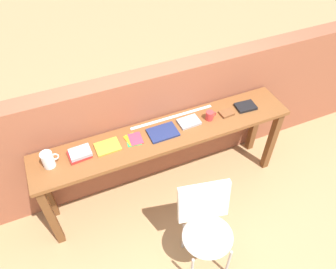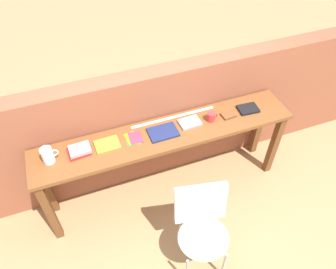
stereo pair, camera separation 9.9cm
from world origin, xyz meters
TOP-DOWN VIEW (x-y plane):
  - ground_plane at (0.00, 0.00)m, footprint 40.00×40.00m
  - brick_wall_back at (0.00, 0.64)m, footprint 6.00×0.20m
  - sideboard at (0.00, 0.30)m, footprint 2.50×0.44m
  - chair_white_moulded at (0.02, -0.52)m, footprint 0.52×0.53m
  - pitcher_white at (-1.05, 0.32)m, footprint 0.14×0.10m
  - book_stack_leftmost at (-0.79, 0.33)m, footprint 0.20×0.17m
  - magazine_cycling at (-0.55, 0.33)m, footprint 0.22×0.17m
  - pamphlet_pile_colourful at (-0.30, 0.33)m, footprint 0.16×0.18m
  - book_open_centre at (-0.03, 0.30)m, footprint 0.27×0.20m
  - book_grey_hardcover at (0.25, 0.33)m, footprint 0.21×0.15m
  - mug at (0.46, 0.31)m, footprint 0.11×0.08m
  - leather_journal_brown at (0.65, 0.30)m, footprint 0.14×0.11m
  - book_repair_rightmost at (0.87, 0.31)m, footprint 0.21×0.16m
  - ruler_metal_back_edge at (0.14, 0.47)m, footprint 0.85×0.03m

SIDE VIEW (x-z plane):
  - ground_plane at x=0.00m, z-range 0.00..0.00m
  - chair_white_moulded at x=0.02m, z-range 0.08..0.97m
  - brick_wall_back at x=0.00m, z-range 0.00..1.34m
  - sideboard at x=0.00m, z-range 0.30..1.18m
  - ruler_metal_back_edge at x=0.14m, z-range 0.88..0.88m
  - pamphlet_pile_colourful at x=-0.30m, z-range 0.88..0.89m
  - magazine_cycling at x=-0.55m, z-range 0.88..0.90m
  - book_open_centre at x=-0.03m, z-range 0.88..0.90m
  - leather_journal_brown at x=0.65m, z-range 0.88..0.90m
  - book_grey_hardcover at x=0.25m, z-range 0.88..0.90m
  - book_repair_rightmost at x=0.87m, z-range 0.88..0.91m
  - book_stack_leftmost at x=-0.79m, z-range 0.88..0.94m
  - mug at x=0.46m, z-range 0.88..0.97m
  - pitcher_white at x=-1.05m, z-range 0.87..1.05m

